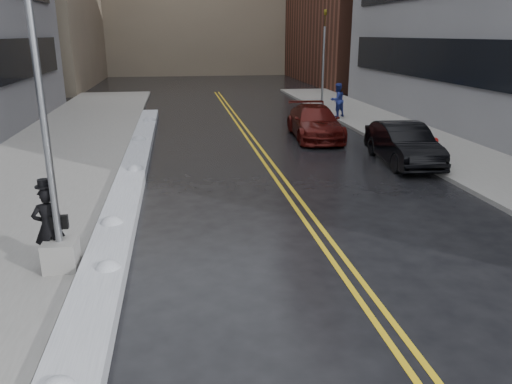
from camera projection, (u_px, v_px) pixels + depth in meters
name	position (u px, v px, depth m)	size (l,w,h in m)	color
ground	(235.00, 313.00, 8.84)	(160.00, 160.00, 0.00)	black
sidewalk_west	(38.00, 173.00, 17.38)	(5.50, 50.00, 0.15)	gray
sidewalk_east	(457.00, 157.00, 19.70)	(4.00, 50.00, 0.15)	gray
lane_line_left	(266.00, 166.00, 18.60)	(0.12, 50.00, 0.01)	gold
lane_line_right	(274.00, 166.00, 18.64)	(0.12, 50.00, 0.01)	gold
snow_ridge	(130.00, 183.00, 15.95)	(0.90, 30.00, 0.34)	silver
lamppost	(48.00, 154.00, 9.46)	(0.65, 0.65, 7.62)	gray
fire_hydrant	(435.00, 146.00, 19.41)	(0.26, 0.26, 0.73)	maroon
traffic_signal	(324.00, 55.00, 31.65)	(0.16, 0.20, 6.00)	gray
pedestrian_fedora	(49.00, 227.00, 10.08)	(0.61, 0.40, 1.68)	black
pedestrian_east	(337.00, 100.00, 28.44)	(0.93, 0.72, 1.91)	navy
car_black	(403.00, 144.00, 18.74)	(1.61, 4.63, 1.53)	black
car_maroon	(315.00, 122.00, 23.35)	(2.11, 5.19, 1.50)	#480E0B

